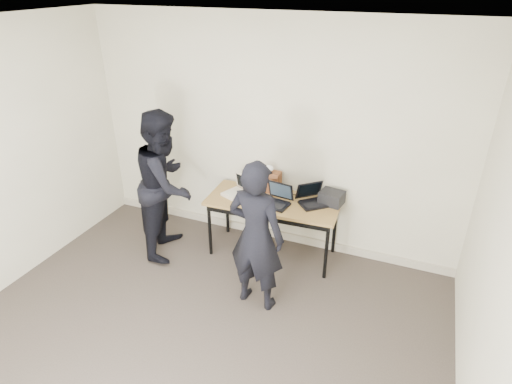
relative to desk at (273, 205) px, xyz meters
The scene contains 13 objects.
room 2.02m from the desk, 95.77° to the right, with size 4.60×4.60×2.80m.
desk is the anchor object (origin of this frame).
laptop_beige 0.43m from the desk, behind, with size 0.37×0.37×0.23m.
laptop_center 0.14m from the desk, 34.75° to the right, with size 0.34×0.33×0.23m.
laptop_right 0.46m from the desk, 15.66° to the left, with size 0.43×0.43×0.23m.
leather_satchel 0.34m from the desk, 128.38° to the left, with size 0.36×0.19×0.25m.
tissue 0.44m from the desk, 123.01° to the left, with size 0.13×0.10×0.08m, color white.
equipment_box 0.67m from the desk, 16.96° to the left, with size 0.25×0.21×0.15m, color black.
power_brick 0.29m from the desk, 142.70° to the right, with size 0.08×0.05×0.03m, color black.
cables 0.07m from the desk, 125.04° to the left, with size 1.15×0.43×0.01m.
person_typist 0.87m from the desk, 80.44° to the right, with size 0.57×0.38×1.57m, color black.
person_observer 1.25m from the desk, 163.81° to the right, with size 0.85×0.66×1.74m, color black.
baseboard 0.73m from the desk, 118.82° to the left, with size 4.50×0.03×0.10m, color #B5AB96.
Camera 1 is at (1.64, -2.14, 3.03)m, focal length 30.00 mm.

